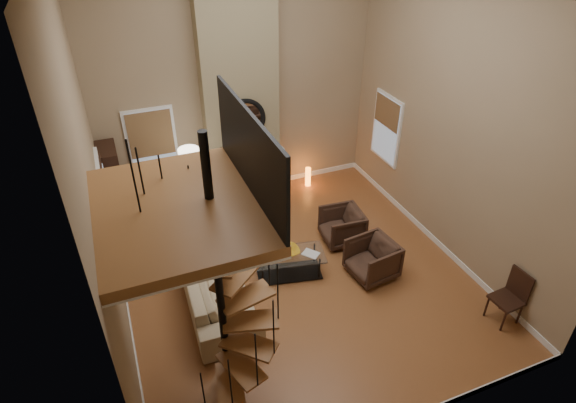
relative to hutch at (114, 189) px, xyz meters
name	(u,v)px	position (x,y,z in m)	size (l,w,h in m)	color
ground	(296,276)	(2.82, -2.78, -0.95)	(6.00, 6.50, 0.01)	#AB6937
back_wall	(236,77)	(2.82, 0.47, 1.80)	(6.00, 0.02, 5.50)	#9B8464
front_wall	(423,274)	(2.82, -6.03, 1.80)	(6.00, 0.02, 5.50)	#9B8464
left_wall	(92,179)	(-0.18, -2.78, 1.80)	(0.02, 6.50, 5.50)	#9B8464
right_wall	(457,113)	(5.82, -2.78, 1.80)	(0.02, 6.50, 5.50)	#9B8464
baseboard_back	(243,188)	(2.82, 0.46, -0.89)	(6.00, 0.02, 0.12)	white
baseboard_left	(130,319)	(-0.17, -2.78, -0.89)	(0.02, 6.50, 0.12)	white
baseboard_right	(431,236)	(5.81, -2.78, -0.89)	(0.02, 6.50, 0.12)	white
chimney_breast	(239,80)	(2.82, 0.28, 1.80)	(1.60, 0.38, 5.50)	#8E815C
hearth	(252,203)	(2.82, -0.21, -0.93)	(1.50, 0.60, 0.04)	black
firebox	(247,177)	(2.82, 0.08, -0.40)	(0.95, 0.02, 0.72)	black
mantel	(247,155)	(2.82, 0.00, 0.20)	(1.70, 0.18, 0.06)	white
mirror_frame	(244,120)	(2.82, 0.06, 1.00)	(0.94, 0.94, 0.10)	black
mirror_disc	(244,120)	(2.82, 0.07, 1.00)	(0.80, 0.80, 0.01)	white
vase_left	(222,153)	(2.27, 0.04, 0.35)	(0.24, 0.24, 0.25)	black
vase_right	(272,144)	(3.42, 0.04, 0.33)	(0.20, 0.20, 0.21)	#195859
window_back	(152,142)	(0.92, 0.44, 0.67)	(1.02, 0.06, 1.52)	white
window_right	(386,128)	(5.79, -0.78, 0.68)	(0.06, 1.02, 1.52)	white
entry_door	(110,212)	(-0.14, -0.98, 0.10)	(0.10, 1.05, 2.16)	white
loft	(187,203)	(0.77, -4.58, 2.29)	(1.70, 2.20, 1.09)	#925D2F
spiral_stair	(221,295)	(1.03, -4.57, 0.83)	(1.47, 1.47, 4.06)	black
hutch	(114,189)	(0.00, 0.00, 0.00)	(0.38, 0.82, 1.83)	black
sofa	(214,284)	(1.27, -2.86, -0.55)	(2.56, 1.00, 0.75)	tan
armchair_near	(345,226)	(4.15, -2.16, -0.60)	(0.76, 0.78, 0.71)	#3F281D
armchair_far	(375,258)	(4.19, -3.26, -0.60)	(0.78, 0.81, 0.73)	#3F281D
coffee_table	(289,262)	(2.71, -2.69, -0.67)	(1.39, 0.89, 0.47)	silver
bowl	(288,251)	(2.71, -2.64, -0.45)	(0.41, 0.41, 0.10)	gold
book	(310,255)	(3.06, -2.84, -0.49)	(0.22, 0.29, 0.03)	gray
floor_lamp	(190,163)	(1.51, -0.35, 0.46)	(0.42, 0.42, 1.74)	black
accent_lamp	(308,177)	(4.32, 0.06, -0.70)	(0.13, 0.13, 0.47)	orange
side_chair	(512,295)	(5.64, -5.04, -0.42)	(0.47, 0.47, 0.96)	black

